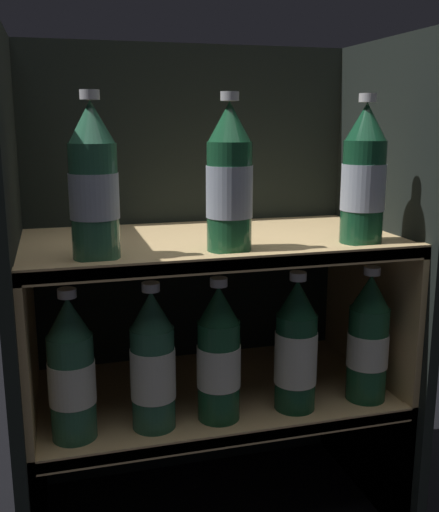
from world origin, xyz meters
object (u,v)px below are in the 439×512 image
at_px(bottle_lower_front_2, 219,357).
at_px(bottle_lower_front_3, 296,349).
at_px(bottle_upper_front_1, 229,182).
at_px(bottle_upper_front_2, 364,178).
at_px(bottle_lower_front_1, 153,364).
at_px(bottle_upper_front_0, 94,185).
at_px(bottle_lower_front_4, 368,341).
at_px(bottle_lower_front_0, 71,372).

distance_m(bottle_lower_front_2, bottle_lower_front_3, 0.14).
distance_m(bottle_upper_front_1, bottle_upper_front_2, 0.24).
height_order(bottle_lower_front_1, bottle_lower_front_2, same).
bearing_deg(bottle_upper_front_1, bottle_lower_front_1, 180.00).
bearing_deg(bottle_upper_front_2, bottle_upper_front_1, 180.00).
relative_size(bottle_upper_front_2, bottle_lower_front_1, 1.00).
bearing_deg(bottle_upper_front_0, bottle_lower_front_2, 0.00).
bearing_deg(bottle_upper_front_1, bottle_lower_front_3, 0.00).
bearing_deg(bottle_lower_front_2, bottle_lower_front_4, -0.00).
height_order(bottle_upper_front_0, bottle_lower_front_2, bottle_upper_front_0).
bearing_deg(bottle_lower_front_2, bottle_lower_front_0, 180.00).
xyz_separation_m(bottle_upper_front_0, bottle_upper_front_1, (0.21, -0.00, -0.00)).
relative_size(bottle_lower_front_2, bottle_lower_front_4, 1.00).
distance_m(bottle_lower_front_1, bottle_lower_front_3, 0.25).
height_order(bottle_upper_front_1, bottle_lower_front_2, bottle_upper_front_1).
height_order(bottle_lower_front_2, bottle_lower_front_3, same).
height_order(bottle_lower_front_0, bottle_lower_front_3, same).
xyz_separation_m(bottle_lower_front_2, bottle_lower_front_4, (0.28, -0.00, 0.00)).
bearing_deg(bottle_upper_front_0, bottle_upper_front_2, -0.00).
height_order(bottle_upper_front_1, bottle_lower_front_4, bottle_upper_front_1).
bearing_deg(bottle_upper_front_0, bottle_upper_front_1, -0.00).
bearing_deg(bottle_upper_front_0, bottle_lower_front_3, -0.00).
xyz_separation_m(bottle_upper_front_1, bottle_lower_front_4, (0.26, 0.00, -0.29)).
bearing_deg(bottle_lower_front_1, bottle_lower_front_4, -0.00).
xyz_separation_m(bottle_upper_front_1, bottle_upper_front_2, (0.24, 0.00, 0.00)).
xyz_separation_m(bottle_lower_front_0, bottle_lower_front_4, (0.52, -0.00, 0.00)).
distance_m(bottle_upper_front_2, bottle_lower_front_3, 0.32).
xyz_separation_m(bottle_upper_front_1, bottle_lower_front_3, (0.12, 0.00, -0.29)).
distance_m(bottle_lower_front_0, bottle_lower_front_1, 0.13).
xyz_separation_m(bottle_lower_front_1, bottle_lower_front_4, (0.39, -0.00, 0.00)).
bearing_deg(bottle_lower_front_1, bottle_lower_front_0, 180.00).
xyz_separation_m(bottle_upper_front_0, bottle_upper_front_2, (0.45, -0.00, -0.00)).
bearing_deg(bottle_lower_front_4, bottle_upper_front_0, 180.00).
bearing_deg(bottle_lower_front_1, bottle_lower_front_3, -0.00).
bearing_deg(bottle_lower_front_4, bottle_lower_front_1, 180.00).
bearing_deg(bottle_lower_front_2, bottle_lower_front_3, -0.00).
bearing_deg(bottle_lower_front_0, bottle_lower_front_4, -0.00).
bearing_deg(bottle_lower_front_2, bottle_upper_front_0, 180.00).
height_order(bottle_lower_front_0, bottle_lower_front_1, same).
bearing_deg(bottle_lower_front_3, bottle_lower_front_1, 180.00).
xyz_separation_m(bottle_upper_front_2, bottle_lower_front_1, (-0.36, 0.00, -0.29)).
bearing_deg(bottle_lower_front_1, bottle_upper_front_2, -0.00).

